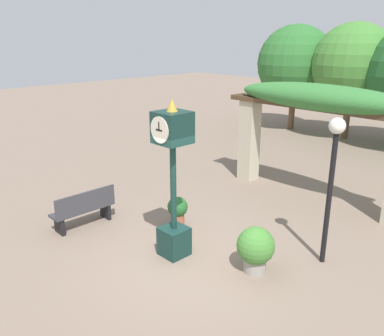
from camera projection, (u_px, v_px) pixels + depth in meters
The scene contains 7 objects.
ground_plane at pixel (186, 260), 8.10m from camera, with size 60.00×60.00×0.00m, color #7F6B5B.
pedestal_clock at pixel (173, 176), 7.78m from camera, with size 0.59×0.64×3.17m.
pergola at pixel (319, 111), 10.42m from camera, with size 5.50×1.08×3.10m.
potted_plant_near_left at pixel (256, 248), 7.56m from camera, with size 0.72×0.72×0.90m.
potted_plant_near_right at pixel (178, 210), 9.33m from camera, with size 0.47×0.47×0.75m.
park_bench at pixel (84, 209), 9.38m from camera, with size 0.42×1.49×0.89m.
lamp_post at pixel (333, 164), 7.41m from camera, with size 0.30×0.30×2.88m.
Camera 1 is at (5.23, -4.84, 4.27)m, focal length 38.00 mm.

